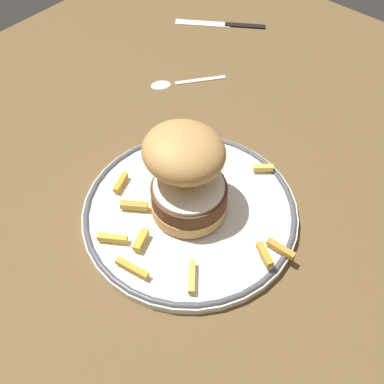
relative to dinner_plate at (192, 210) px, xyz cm
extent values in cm
cube|color=brown|center=(-0.40, 4.00, -2.84)|extent=(123.98, 107.38, 4.00)
cylinder|color=white|center=(0.00, 0.00, -0.24)|extent=(28.88, 28.88, 1.20)
torus|color=#4C4C51|center=(0.00, 0.00, 0.36)|extent=(28.48, 28.48, 0.80)
cylinder|color=tan|center=(-0.65, 0.16, 1.66)|extent=(10.10, 10.10, 1.80)
cylinder|color=#53311E|center=(-0.65, 0.16, 3.74)|extent=(9.84, 9.84, 2.36)
cylinder|color=white|center=(-0.65, 0.16, 5.17)|extent=(9.08, 9.08, 0.50)
ellipsoid|color=yellow|center=(0.10, 0.69, 5.84)|extent=(2.60, 2.60, 1.40)
ellipsoid|color=tan|center=(0.39, 1.63, 9.77)|extent=(14.51, 14.31, 6.62)
cube|color=gold|center=(-10.62, 4.34, 1.18)|extent=(2.84, 3.60, 0.82)
cube|color=gold|center=(-11.97, -0.94, 1.15)|extent=(1.60, 4.54, 0.78)
cube|color=gold|center=(2.03, -12.80, 1.16)|extent=(1.00, 3.85, 0.79)
cube|color=gold|center=(-8.50, 1.06, 1.25)|extent=(3.21, 2.00, 0.96)
cube|color=gold|center=(-5.24, 5.60, 1.22)|extent=(2.89, 3.53, 0.91)
cube|color=gold|center=(-3.59, 9.97, 1.13)|extent=(3.43, 1.90, 0.74)
cube|color=gold|center=(11.57, -3.29, 1.17)|extent=(2.50, 2.65, 0.81)
cube|color=gold|center=(-8.11, -7.09, 1.15)|extent=(3.76, 3.30, 0.77)
cube|color=gold|center=(-0.35, -11.98, 2.02)|extent=(2.31, 3.27, 0.84)
cube|color=black|center=(41.76, 22.59, -0.54)|extent=(5.49, 7.29, 0.70)
cube|color=silver|center=(36.98, 29.62, -0.64)|extent=(7.67, 10.11, 0.24)
cube|color=silver|center=(22.81, 18.04, -0.64)|extent=(7.68, 6.04, 0.32)
ellipsoid|color=silver|center=(17.20, 22.24, -0.44)|extent=(4.44, 4.24, 0.90)
camera|label=1|loc=(-28.18, -24.72, 49.92)|focal=43.33mm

